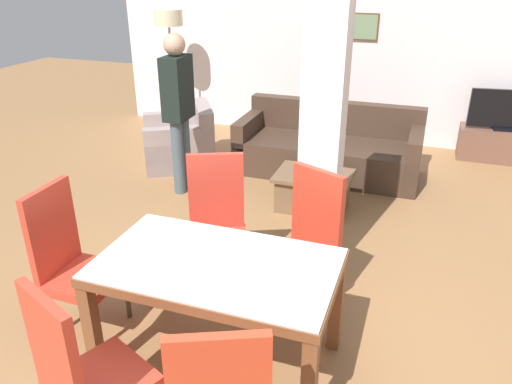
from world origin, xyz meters
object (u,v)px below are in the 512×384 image
at_px(bottle, 313,163).
at_px(tv_stand, 507,146).
at_px(armchair, 182,144).
at_px(dining_chair_far_right, 306,240).
at_px(coffee_table, 313,191).
at_px(dining_table, 218,286).
at_px(sofa, 328,150).
at_px(dining_chair_head_left, 70,259).
at_px(floor_lamp, 169,29).
at_px(dining_chair_near_left, 82,373).
at_px(standing_person, 178,104).
at_px(dining_chair_far_left, 217,221).

bearing_deg(bottle, tv_stand, 45.89).
bearing_deg(armchair, dining_chair_far_right, -166.71).
height_order(dining_chair_far_right, bottle, dining_chair_far_right).
height_order(armchair, coffee_table, armchair).
relative_size(dining_table, sofa, 0.67).
bearing_deg(tv_stand, sofa, -152.11).
relative_size(dining_chair_head_left, floor_lamp, 0.60).
bearing_deg(tv_stand, dining_chair_near_left, -114.57).
xyz_separation_m(dining_chair_far_right, armchair, (-2.22, 2.33, -0.29)).
distance_m(dining_table, dining_chair_far_right, 0.87).
xyz_separation_m(coffee_table, standing_person, (-1.52, -0.03, 0.82)).
bearing_deg(floor_lamp, tv_stand, 4.44).
bearing_deg(dining_chair_far_left, dining_chair_far_right, 152.43).
bearing_deg(dining_table, sofa, 90.20).
distance_m(dining_chair_near_left, armchair, 4.24).
distance_m(dining_table, armchair, 3.64).
bearing_deg(dining_chair_near_left, dining_chair_far_right, 89.13).
distance_m(sofa, armchair, 1.88).
distance_m(coffee_table, bottle, 0.31).
bearing_deg(armchair, dining_chair_head_left, 163.23).
bearing_deg(dining_table, dining_chair_far_left, 113.66).
bearing_deg(floor_lamp, dining_table, -59.11).
bearing_deg(dining_table, dining_chair_head_left, 180.00).
height_order(sofa, floor_lamp, floor_lamp).
relative_size(dining_chair_far_left, bottle, 3.72).
bearing_deg(coffee_table, standing_person, -178.98).
xyz_separation_m(dining_table, coffee_table, (0.05, 2.41, -0.40)).
bearing_deg(bottle, dining_chair_far_right, -78.44).
bearing_deg(armchair, dining_chair_near_left, 170.19).
bearing_deg(armchair, standing_person, 177.24).
bearing_deg(dining_chair_far_left, dining_chair_head_left, 25.09).
bearing_deg(coffee_table, floor_lamp, 144.65).
distance_m(dining_chair_far_left, dining_chair_head_left, 1.11).
height_order(dining_chair_far_right, sofa, dining_chair_far_right).
xyz_separation_m(dining_table, dining_chair_far_right, (0.37, 0.79, -0.04)).
bearing_deg(bottle, standing_person, -177.69).
distance_m(sofa, standing_person, 1.97).
bearing_deg(dining_chair_near_left, floor_lamp, 136.43).
height_order(dining_table, dining_chair_near_left, dining_chair_near_left).
height_order(dining_chair_near_left, sofa, dining_chair_near_left).
xyz_separation_m(dining_chair_far_right, dining_chair_head_left, (-1.47, -0.79, 0.00)).
bearing_deg(floor_lamp, dining_chair_far_left, -57.48).
distance_m(dining_chair_far_right, coffee_table, 1.69).
bearing_deg(dining_chair_far_right, dining_chair_head_left, 53.28).
height_order(dining_chair_far_right, dining_chair_head_left, same).
relative_size(floor_lamp, standing_person, 1.03).
bearing_deg(standing_person, floor_lamp, -151.20).
height_order(floor_lamp, standing_person, floor_lamp).
xyz_separation_m(dining_chair_head_left, floor_lamp, (-1.44, 4.25, 0.98)).
height_order(dining_chair_far_left, dining_chair_far_right, same).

